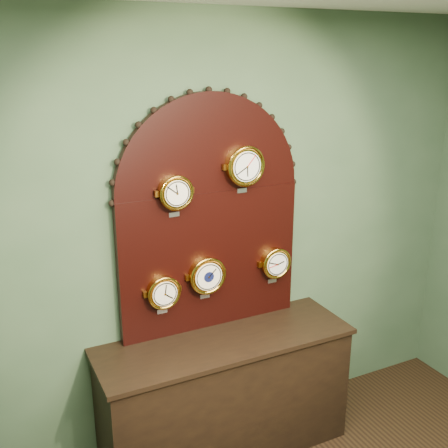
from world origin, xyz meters
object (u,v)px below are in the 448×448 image
hygrometer (163,292)px  tide_clock (275,263)px  roman_clock (175,192)px  arabic_clock (245,166)px  display_board (210,208)px  barometer (207,275)px  shop_counter (225,397)px

hygrometer → tide_clock: size_ratio=1.00×
roman_clock → arabic_clock: arabic_clock is taller
display_board → barometer: 0.42m
display_board → tide_clock: 0.61m
arabic_clock → barometer: 0.72m
barometer → tide_clock: bearing=0.1°
display_board → hygrometer: display_board is taller
shop_counter → tide_clock: size_ratio=6.06×
shop_counter → roman_clock: roman_clock is taller
roman_clock → hygrometer: bearing=-180.0°
display_board → arabic_clock: size_ratio=5.06×
barometer → roman_clock: bearing=179.7°
shop_counter → barometer: bearing=109.7°
arabic_clock → hygrometer: size_ratio=1.15×
shop_counter → hygrometer: size_ratio=6.09×
display_board → barometer: display_board is taller
shop_counter → barometer: barometer is taller
shop_counter → roman_clock: 1.40m
roman_clock → barometer: roman_clock is taller
arabic_clock → hygrometer: bearing=179.9°
shop_counter → tide_clock: tide_clock is taller
display_board → roman_clock: bearing=-165.1°
shop_counter → tide_clock: (0.44, 0.15, 0.81)m
arabic_clock → hygrometer: (-0.55, 0.00, -0.73)m
arabic_clock → tide_clock: bearing=0.2°
shop_counter → barometer: (-0.05, 0.15, 0.81)m
hygrometer → tide_clock: (0.79, -0.00, 0.05)m
arabic_clock → barometer: bearing=180.0°
roman_clock → hygrometer: roman_clock is taller
arabic_clock → tide_clock: 0.72m
tide_clock → roman_clock: bearing=180.0°
display_board → barometer: (-0.05, -0.07, -0.41)m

